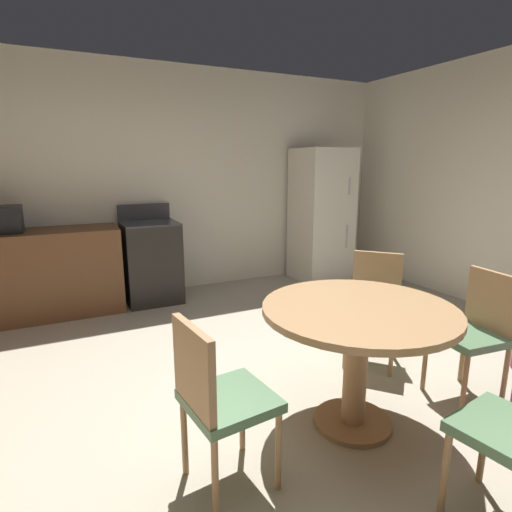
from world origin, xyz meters
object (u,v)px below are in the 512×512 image
(oven_range, at_px, (151,261))
(chair_west, at_px, (217,395))
(refrigerator, at_px, (321,215))
(dining_table, at_px, (357,333))
(chair_east, at_px, (476,327))
(chair_northeast, at_px, (374,300))

(oven_range, xyz_separation_m, chair_west, (-0.31, -2.99, 0.03))
(refrigerator, bearing_deg, dining_table, -120.79)
(oven_range, distance_m, dining_table, 2.94)
(chair_west, relative_size, chair_east, 1.00)
(oven_range, height_order, chair_east, oven_range)
(dining_table, distance_m, chair_west, 0.93)
(chair_west, bearing_deg, refrigerator, 41.56)
(refrigerator, distance_m, dining_table, 3.30)
(oven_range, xyz_separation_m, dining_table, (0.61, -2.88, 0.13))
(chair_east, bearing_deg, dining_table, 0.00)
(refrigerator, height_order, chair_northeast, refrigerator)
(chair_west, xyz_separation_m, chair_northeast, (1.59, 0.73, 0.00))
(oven_range, bearing_deg, chair_northeast, -60.31)
(chair_west, bearing_deg, dining_table, -0.00)
(refrigerator, relative_size, chair_east, 2.02)
(refrigerator, distance_m, chair_west, 3.94)
(refrigerator, bearing_deg, chair_east, -104.72)
(oven_range, xyz_separation_m, chair_northeast, (1.29, -2.26, 0.03))
(chair_east, height_order, chair_northeast, same)
(dining_table, xyz_separation_m, chair_east, (0.92, -0.10, -0.10))
(oven_range, relative_size, refrigerator, 0.62)
(oven_range, height_order, dining_table, oven_range)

